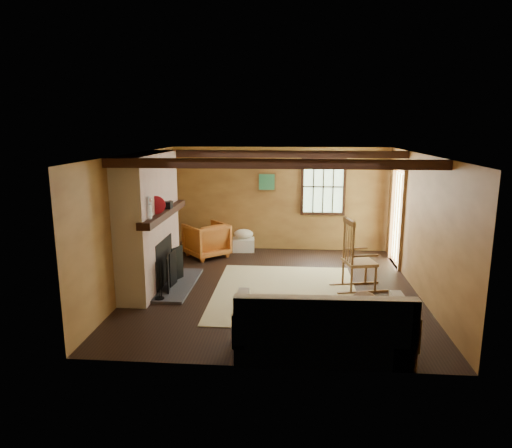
# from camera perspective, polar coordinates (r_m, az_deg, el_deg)

# --- Properties ---
(ground) EXTENTS (5.50, 5.50, 0.00)m
(ground) POSITION_cam_1_polar(r_m,az_deg,el_deg) (8.29, 2.30, -8.06)
(ground) COLOR black
(ground) RESTS_ON ground
(room_envelope) EXTENTS (5.02, 5.52, 2.44)m
(room_envelope) POSITION_cam_1_polar(r_m,az_deg,el_deg) (8.13, 4.03, 3.42)
(room_envelope) COLOR #A6763B
(room_envelope) RESTS_ON ground
(fireplace) EXTENTS (1.02, 2.30, 2.40)m
(fireplace) POSITION_cam_1_polar(r_m,az_deg,el_deg) (8.36, -13.06, -0.31)
(fireplace) COLOR #AA5441
(fireplace) RESTS_ON ground
(rug) EXTENTS (2.50, 3.00, 0.01)m
(rug) POSITION_cam_1_polar(r_m,az_deg,el_deg) (8.10, 3.67, -8.55)
(rug) COLOR tan
(rug) RESTS_ON ground
(rocking_chair) EXTENTS (1.02, 0.69, 1.29)m
(rocking_chair) POSITION_cam_1_polar(r_m,az_deg,el_deg) (8.31, 12.53, -4.37)
(rocking_chair) COLOR #A3814F
(rocking_chair) RESTS_ON ground
(sofa) EXTENTS (2.24, 1.05, 0.90)m
(sofa) POSITION_cam_1_polar(r_m,az_deg,el_deg) (6.01, 8.31, -12.99)
(sofa) COLOR white
(sofa) RESTS_ON ground
(firewood_pile) EXTENTS (0.59, 0.11, 0.22)m
(firewood_pile) POSITION_cam_1_polar(r_m,az_deg,el_deg) (10.89, -7.93, -2.65)
(firewood_pile) COLOR brown
(firewood_pile) RESTS_ON ground
(laundry_basket) EXTENTS (0.53, 0.42, 0.30)m
(laundry_basket) POSITION_cam_1_polar(r_m,az_deg,el_deg) (10.67, -1.56, -2.61)
(laundry_basket) COLOR white
(laundry_basket) RESTS_ON ground
(basket_pillow) EXTENTS (0.54, 0.49, 0.22)m
(basket_pillow) POSITION_cam_1_polar(r_m,az_deg,el_deg) (10.60, -1.57, -1.25)
(basket_pillow) COLOR white
(basket_pillow) RESTS_ON laundry_basket
(armchair) EXTENTS (1.17, 1.17, 0.77)m
(armchair) POSITION_cam_1_polar(r_m,az_deg,el_deg) (10.22, -6.21, -1.98)
(armchair) COLOR #BF6026
(armchair) RESTS_ON ground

